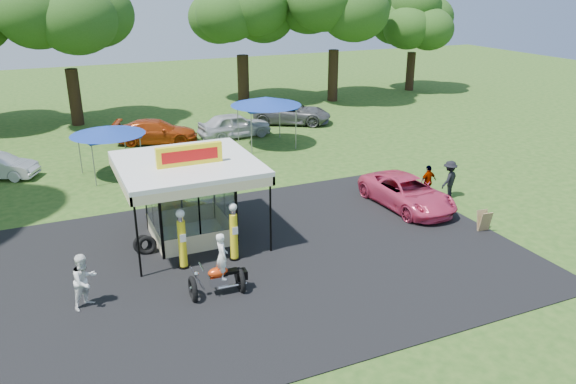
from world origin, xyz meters
The scene contains 22 objects.
ground centered at (0.00, 0.00, 0.00)m, with size 120.00×120.00×0.00m, color #254A17.
asphalt_apron centered at (0.00, 2.00, 0.02)m, with size 20.00×14.00×0.04m, color black.
gas_station_kiosk centered at (-2.00, 4.99, 1.78)m, with size 5.40×5.40×4.18m.
gas_pump_left centered at (-2.95, 2.54, 1.14)m, with size 0.44×0.44×2.37m.
gas_pump_right centered at (-0.99, 2.39, 1.13)m, with size 0.44×0.44×2.36m.
motorcycle centered at (-2.23, 0.18, 0.92)m, with size 2.01×1.01×2.36m.
spare_tires centered at (-4.05, 4.32, 0.38)m, with size 0.93×0.60×0.79m.
a_frame_sign centered at (9.64, 0.53, 0.47)m, with size 0.54×0.52×0.92m.
kiosk_car centered at (-2.00, 7.20, 0.48)m, with size 1.13×2.82×0.96m, color yellow.
pink_sedan centered at (8.24, 4.18, 0.73)m, with size 2.44×5.29×1.47m, color #D63A60.
spectator_west centered at (-6.52, 1.22, 0.95)m, with size 0.93×0.72×1.91m, color white.
spectator_east_a centered at (10.90, 4.43, 0.94)m, with size 1.22×0.70×1.88m, color black.
spectator_east_b centered at (9.96, 4.87, 0.83)m, with size 0.97×0.40×1.65m, color gray.
bg_car_b centered at (-0.29, 20.27, 0.77)m, with size 2.17×5.32×1.54m, color #A5370C.
bg_car_c centered at (4.91, 19.55, 0.85)m, with size 2.01×4.98×1.70m, color silver.
bg_car_d centered at (10.15, 21.58, 0.80)m, with size 2.67×5.78×1.61m, color #575759.
tent_west centered at (-3.91, 14.72, 2.53)m, with size 3.99×3.99×2.79m.
tent_east centered at (6.17, 16.87, 2.87)m, with size 4.54×4.54×3.18m.
oak_far_c centered at (-4.64, 27.70, 7.43)m, with size 9.93×9.93×11.70m.
oak_far_d centered at (9.61, 30.80, 7.16)m, with size 9.44×9.44×11.24m.
oak_far_e centered at (16.96, 27.85, 7.90)m, with size 10.40×10.40×12.38m.
oak_far_f centered at (26.34, 29.38, 6.34)m, with size 8.19×8.19×9.87m.
Camera 1 is at (-7.00, -16.16, 10.15)m, focal length 35.00 mm.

